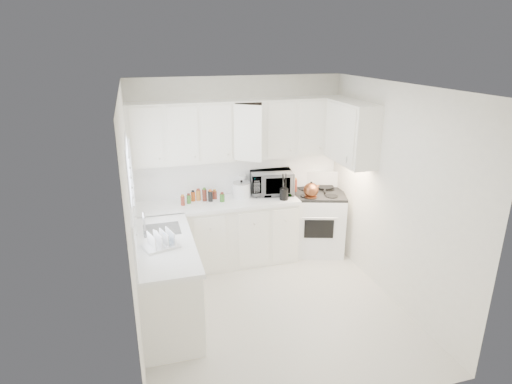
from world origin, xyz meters
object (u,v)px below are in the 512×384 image
object	(u,v)px
rice_cooker	(241,189)
utensil_crock	(284,186)
tea_kettle	(311,189)
microwave	(271,180)
stove	(317,214)
dish_rack	(160,239)

from	to	relation	value
rice_cooker	utensil_crock	bearing A→B (deg)	-25.92
tea_kettle	microwave	bearing A→B (deg)	142.47
microwave	utensil_crock	world-z (taller)	microwave
rice_cooker	microwave	bearing A→B (deg)	4.54
rice_cooker	utensil_crock	xyz separation A→B (m)	(0.54, -0.26, 0.07)
rice_cooker	utensil_crock	world-z (taller)	utensil_crock
tea_kettle	microwave	world-z (taller)	microwave
tea_kettle	microwave	size ratio (longest dim) A/B	0.44
stove	tea_kettle	distance (m)	0.52
stove	rice_cooker	size ratio (longest dim) A/B	4.75
stove	utensil_crock	distance (m)	0.82
utensil_crock	dish_rack	xyz separation A→B (m)	(-1.75, -1.02, -0.10)
tea_kettle	rice_cooker	world-z (taller)	rice_cooker
utensil_crock	stove	bearing A→B (deg)	16.32
tea_kettle	stove	bearing A→B (deg)	33.75
microwave	utensil_crock	xyz separation A→B (m)	(0.09, -0.30, -0.01)
microwave	dish_rack	size ratio (longest dim) A/B	1.70
stove	rice_cooker	xyz separation A→B (m)	(-1.13, 0.08, 0.48)
rice_cooker	tea_kettle	bearing A→B (deg)	-14.95
stove	utensil_crock	xyz separation A→B (m)	(-0.59, -0.17, 0.55)
tea_kettle	rice_cooker	bearing A→B (deg)	157.74
utensil_crock	tea_kettle	bearing A→B (deg)	1.78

